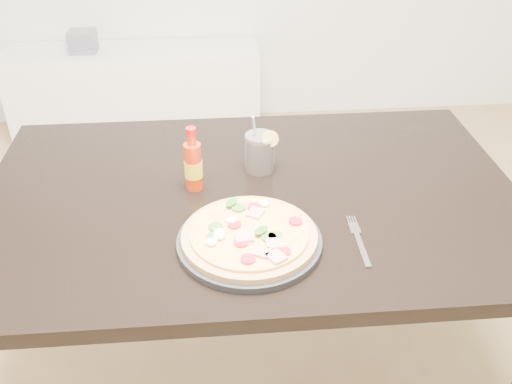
{
  "coord_description": "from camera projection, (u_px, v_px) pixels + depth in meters",
  "views": [
    {
      "loc": [
        -0.37,
        -1.04,
        1.57
      ],
      "look_at": [
        -0.28,
        0.08,
        0.83
      ],
      "focal_mm": 40.0,
      "sensor_mm": 36.0,
      "label": 1
    }
  ],
  "objects": [
    {
      "name": "dining_table",
      "position": [
        252.0,
        218.0,
        1.53
      ],
      "size": [
        1.4,
        0.9,
        0.75
      ],
      "color": "black",
      "rests_on": "ground"
    },
    {
      "name": "plate",
      "position": [
        249.0,
        241.0,
        1.3
      ],
      "size": [
        0.33,
        0.33,
        0.02
      ],
      "primitive_type": "cylinder",
      "color": "#232225",
      "rests_on": "dining_table"
    },
    {
      "name": "pizza",
      "position": [
        249.0,
        235.0,
        1.29
      ],
      "size": [
        0.31,
        0.31,
        0.03
      ],
      "color": "tan",
      "rests_on": "plate"
    },
    {
      "name": "hot_sauce_bottle",
      "position": [
        193.0,
        165.0,
        1.47
      ],
      "size": [
        0.06,
        0.06,
        0.18
      ],
      "rotation": [
        0.0,
        0.0,
        0.43
      ],
      "color": "red",
      "rests_on": "dining_table"
    },
    {
      "name": "cola_cup",
      "position": [
        260.0,
        153.0,
        1.56
      ],
      "size": [
        0.09,
        0.08,
        0.17
      ],
      "rotation": [
        0.0,
        0.0,
        0.41
      ],
      "color": "black",
      "rests_on": "dining_table"
    },
    {
      "name": "fork",
      "position": [
        358.0,
        239.0,
        1.32
      ],
      "size": [
        0.02,
        0.19,
        0.0
      ],
      "rotation": [
        0.0,
        0.0,
        -0.01
      ],
      "color": "silver",
      "rests_on": "dining_table"
    },
    {
      "name": "media_console",
      "position": [
        136.0,
        91.0,
        3.28
      ],
      "size": [
        1.4,
        0.34,
        0.5
      ],
      "primitive_type": "cube",
      "color": "white",
      "rests_on": "ground"
    },
    {
      "name": "cd_stack",
      "position": [
        83.0,
        41.0,
        3.08
      ],
      "size": [
        0.14,
        0.12,
        0.11
      ],
      "color": "slate",
      "rests_on": "media_console"
    }
  ]
}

